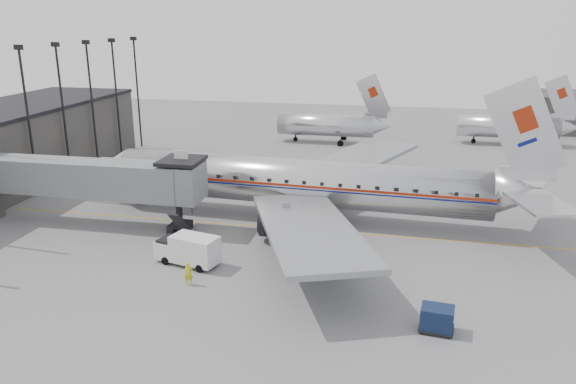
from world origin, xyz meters
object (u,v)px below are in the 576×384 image
object	(u,v)px
service_van	(188,249)
baggage_cart_navy	(437,319)
ramp_worker	(189,274)
airliner	(306,183)

from	to	relation	value
service_van	baggage_cart_navy	xyz separation A→B (m)	(17.82, -6.01, -0.38)
baggage_cart_navy	ramp_worker	xyz separation A→B (m)	(-16.52, 2.75, 0.00)
service_van	ramp_worker	bearing A→B (deg)	-53.98
service_van	ramp_worker	size ratio (longest dim) A/B	3.14
service_van	ramp_worker	distance (m)	3.53
airliner	baggage_cart_navy	distance (m)	20.95
airliner	ramp_worker	size ratio (longest dim) A/B	25.81
airliner	ramp_worker	world-z (taller)	airliner
airliner	ramp_worker	distance (m)	16.18
baggage_cart_navy	ramp_worker	world-z (taller)	ramp_worker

